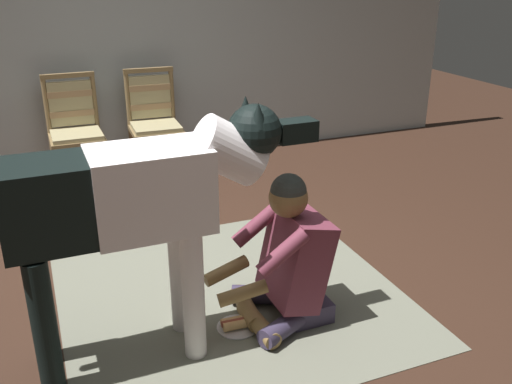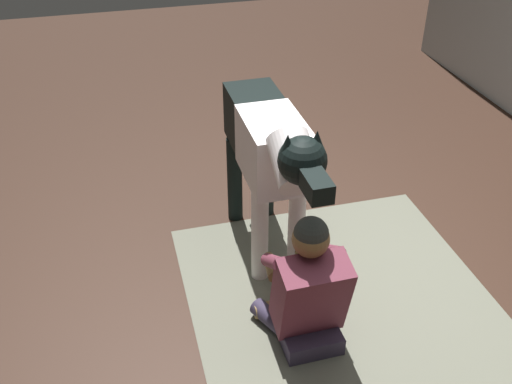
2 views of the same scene
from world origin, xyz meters
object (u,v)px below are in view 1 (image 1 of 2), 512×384
Objects in this scene: dining_chair_left_of_pair at (75,125)px; large_dog at (139,201)px; person_sitting_on_floor at (287,261)px; hot_dog_on_plate at (237,324)px; dining_chair_right_of_pair at (154,117)px.

dining_chair_left_of_pair is 2.69m from large_dog.
dining_chair_left_of_pair is at bearing 91.42° from large_dog.
person_sitting_on_floor is 0.45m from hot_dog_on_plate.
large_dog is at bearing -103.60° from dining_chair_right_of_pair.
hot_dog_on_plate is (0.55, -2.67, -0.52)m from dining_chair_left_of_pair.
person_sitting_on_floor is at bearing 0.41° from hot_dog_on_plate.
large_dog is 7.42× the size of hot_dog_on_plate.
large_dog is at bearing -179.59° from hot_dog_on_plate.
dining_chair_left_of_pair is at bearing 101.62° from hot_dog_on_plate.
dining_chair_left_of_pair is 2.80m from person_sitting_on_floor.
dining_chair_right_of_pair is 0.57× the size of large_dog.
dining_chair_left_of_pair reaches higher than person_sitting_on_floor.
dining_chair_right_of_pair is at bearing 86.48° from hot_dog_on_plate.
large_dog is at bearing -88.58° from dining_chair_left_of_pair.
dining_chair_right_of_pair is at bearing -0.01° from dining_chair_left_of_pair.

